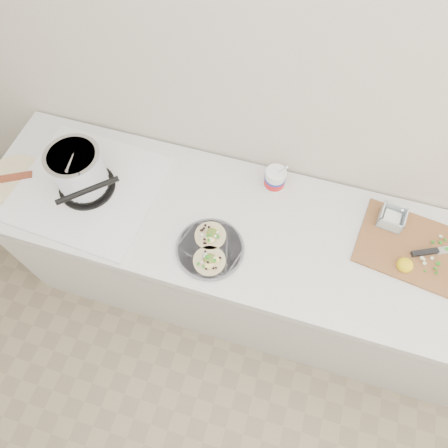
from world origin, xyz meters
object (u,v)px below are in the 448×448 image
(tub, at_px, (276,178))
(bacon_plate, at_px, (14,179))
(cutboard, at_px, (416,245))
(taco_plate, at_px, (210,248))
(stove, at_px, (82,177))

(tub, xyz_separation_m, bacon_plate, (-1.13, -0.30, -0.06))
(bacon_plate, bearing_deg, cutboard, 5.76)
(taco_plate, height_order, bacon_plate, taco_plate)
(cutboard, distance_m, bacon_plate, 1.76)
(tub, distance_m, bacon_plate, 1.17)
(taco_plate, height_order, cutboard, cutboard)
(stove, relative_size, taco_plate, 2.25)
(taco_plate, bearing_deg, tub, 64.55)
(bacon_plate, bearing_deg, taco_plate, -4.71)
(cutboard, bearing_deg, taco_plate, -154.52)
(tub, height_order, bacon_plate, tub)
(stove, xyz_separation_m, taco_plate, (0.61, -0.13, -0.08))
(stove, height_order, cutboard, stove)
(stove, height_order, tub, stove)
(stove, xyz_separation_m, bacon_plate, (-0.35, -0.05, -0.09))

